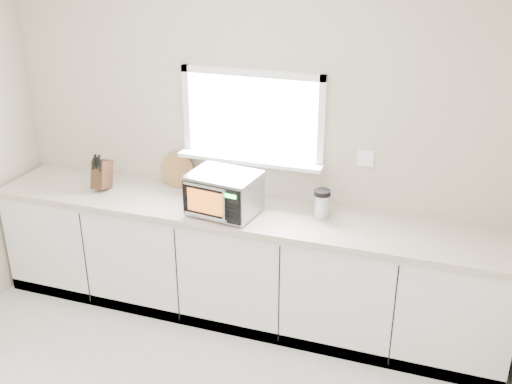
% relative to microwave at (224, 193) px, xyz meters
% --- Properties ---
extents(back_wall, '(4.00, 0.17, 2.70)m').
position_rel_microwave_xyz_m(back_wall, '(0.09, 0.40, 0.28)').
color(back_wall, '#B5A990').
rests_on(back_wall, ground).
extents(cabinets, '(3.92, 0.60, 0.88)m').
position_rel_microwave_xyz_m(cabinets, '(0.08, 0.11, -0.64)').
color(cabinets, silver).
rests_on(cabinets, ground).
extents(countertop, '(3.92, 0.64, 0.04)m').
position_rel_microwave_xyz_m(countertop, '(0.08, 0.10, -0.18)').
color(countertop, '#BCAE9B').
rests_on(countertop, cabinets).
extents(microwave, '(0.52, 0.44, 0.31)m').
position_rel_microwave_xyz_m(microwave, '(0.00, 0.00, 0.00)').
color(microwave, black).
rests_on(microwave, countertop).
extents(knife_block, '(0.11, 0.22, 0.31)m').
position_rel_microwave_xyz_m(knife_block, '(-1.07, 0.09, -0.03)').
color(knife_block, '#422817').
rests_on(knife_block, countertop).
extents(cutting_board, '(0.28, 0.07, 0.28)m').
position_rel_microwave_xyz_m(cutting_board, '(-0.54, 0.35, -0.02)').
color(cutting_board, '#A57940').
rests_on(cutting_board, countertop).
extents(coffee_grinder, '(0.15, 0.15, 0.21)m').
position_rel_microwave_xyz_m(coffee_grinder, '(0.68, 0.17, -0.06)').
color(coffee_grinder, '#B0B2B8').
rests_on(coffee_grinder, countertop).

